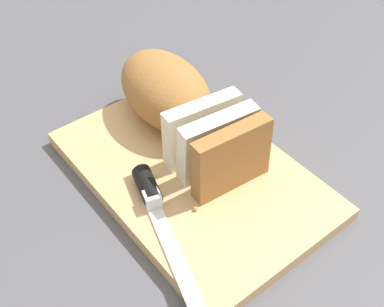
{
  "coord_description": "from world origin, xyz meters",
  "views": [
    {
      "loc": [
        0.39,
        -0.28,
        0.52
      ],
      "look_at": [
        0.0,
        0.0,
        0.05
      ],
      "focal_mm": 46.13,
      "sensor_mm": 36.0,
      "label": 1
    }
  ],
  "objects": [
    {
      "name": "ground_plane",
      "position": [
        0.0,
        0.0,
        0.0
      ],
      "size": [
        3.0,
        3.0,
        0.0
      ],
      "primitive_type": "plane",
      "color": "#4C4C51"
    },
    {
      "name": "cutting_board",
      "position": [
        0.0,
        0.0,
        0.01
      ],
      "size": [
        0.4,
        0.27,
        0.02
      ],
      "primitive_type": "cube",
      "rotation": [
        0.0,
        0.0,
        0.04
      ],
      "color": "tan",
      "rests_on": "ground_plane"
    },
    {
      "name": "bread_loaf",
      "position": [
        -0.09,
        0.04,
        0.07
      ],
      "size": [
        0.29,
        0.13,
        0.09
      ],
      "rotation": [
        0.0,
        0.0,
        -0.08
      ],
      "color": "#996633",
      "rests_on": "cutting_board"
    },
    {
      "name": "bread_knife",
      "position": [
        0.03,
        -0.08,
        0.03
      ],
      "size": [
        0.28,
        0.09,
        0.03
      ],
      "rotation": [
        0.0,
        0.0,
        -0.25
      ],
      "color": "silver",
      "rests_on": "cutting_board"
    },
    {
      "name": "crumb_near_knife",
      "position": [
        0.03,
        0.05,
        0.03
      ],
      "size": [
        0.01,
        0.01,
        0.01
      ],
      "primitive_type": "sphere",
      "color": "tan",
      "rests_on": "cutting_board"
    },
    {
      "name": "crumb_near_loaf",
      "position": [
        -0.01,
        0.06,
        0.02
      ],
      "size": [
        0.01,
        0.01,
        0.01
      ],
      "primitive_type": "sphere",
      "color": "tan",
      "rests_on": "cutting_board"
    },
    {
      "name": "crumb_stray_left",
      "position": [
        0.06,
        -0.04,
        0.02
      ],
      "size": [
        0.01,
        0.01,
        0.01
      ],
      "primitive_type": "sphere",
      "color": "tan",
      "rests_on": "cutting_board"
    },
    {
      "name": "crumb_stray_right",
      "position": [
        -0.0,
        0.02,
        0.02
      ],
      "size": [
        0.01,
        0.01,
        0.01
      ],
      "primitive_type": "sphere",
      "color": "tan",
      "rests_on": "cutting_board"
    }
  ]
}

